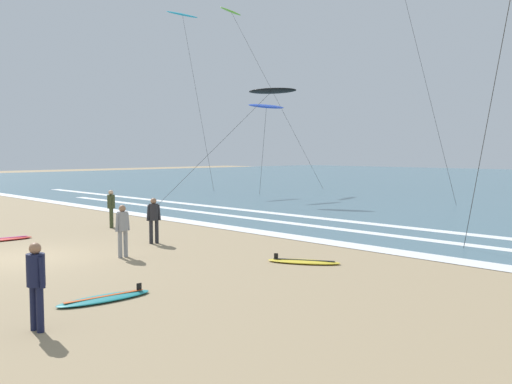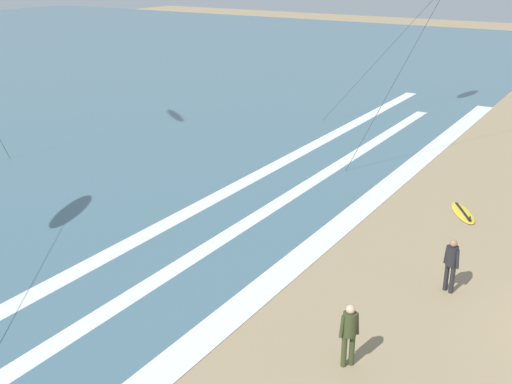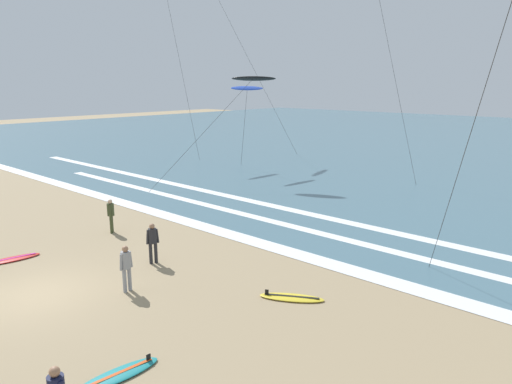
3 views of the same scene
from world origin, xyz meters
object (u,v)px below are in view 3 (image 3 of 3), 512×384
(kite_black_high_left, at_px, (253,79))
(surfboard_foreground_flat, at_px, (292,297))
(surfboard_left_pile, at_px, (118,375))
(kite_blue_distant_high, at_px, (247,88))
(surfer_mid_group, at_px, (153,240))
(surfer_left_near, at_px, (111,213))
(surfer_right_near, at_px, (126,264))
(surfboard_right_spare, at_px, (12,259))

(kite_black_high_left, bearing_deg, surfboard_foreground_flat, -43.86)
(surfboard_left_pile, relative_size, kite_blue_distant_high, 0.32)
(surfboard_foreground_flat, bearing_deg, kite_blue_distant_high, 136.66)
(surfer_mid_group, relative_size, surfer_left_near, 1.00)
(surfer_right_near, xyz_separation_m, surfer_left_near, (-6.08, 3.13, 0.00))
(surfboard_foreground_flat, height_order, kite_blue_distant_high, kite_blue_distant_high)
(surfer_left_near, height_order, surfboard_foreground_flat, surfer_left_near)
(surfer_right_near, relative_size, kite_blue_distant_high, 0.24)
(surfer_right_near, bearing_deg, surfboard_right_spare, -165.97)
(surfer_mid_group, distance_m, surfboard_right_spare, 5.75)
(surfer_mid_group, xyz_separation_m, kite_black_high_left, (-8.15, 14.61, 6.10))
(surfboard_foreground_flat, bearing_deg, surfer_right_near, -144.00)
(surfer_left_near, xyz_separation_m, surfboard_left_pile, (10.04, -5.97, -0.91))
(surfboard_right_spare, distance_m, surfboard_left_pile, 9.90)
(kite_black_high_left, relative_size, kite_blue_distant_high, 1.29)
(surfer_mid_group, height_order, surfboard_right_spare, surfer_mid_group)
(surfboard_right_spare, distance_m, kite_blue_distant_high, 22.34)
(surfer_mid_group, height_order, surfboard_left_pile, surfer_mid_group)
(surfer_right_near, bearing_deg, surfboard_foreground_flat, 36.00)
(surfer_left_near, xyz_separation_m, kite_black_high_left, (-3.51, 13.59, 6.10))
(surfer_mid_group, bearing_deg, surfer_right_near, -55.56)
(surfboard_foreground_flat, xyz_separation_m, kite_black_high_left, (-14.04, 13.49, 7.02))
(surfer_left_near, bearing_deg, surfboard_left_pile, -30.76)
(surfboard_right_spare, distance_m, surfboard_foreground_flat, 11.32)
(surfer_mid_group, distance_m, kite_blue_distant_high, 20.75)
(surfer_left_near, height_order, kite_black_high_left, kite_black_high_left)
(kite_blue_distant_high, bearing_deg, kite_black_high_left, -40.45)
(surfer_left_near, relative_size, kite_black_high_left, 0.19)
(surfboard_right_spare, bearing_deg, surfboard_left_pile, -8.01)
(surfer_right_near, bearing_deg, surfer_mid_group, 124.44)
(surfer_right_near, xyz_separation_m, surfboard_foreground_flat, (4.44, 3.23, -0.91))
(surfer_right_near, bearing_deg, kite_blue_distant_high, 122.83)
(surfer_right_near, height_order, kite_blue_distant_high, kite_blue_distant_high)
(surfer_mid_group, bearing_deg, surfboard_left_pile, -42.53)
(surfer_right_near, relative_size, surfer_left_near, 1.00)
(surfer_left_near, bearing_deg, kite_blue_distant_high, 111.25)
(surfer_mid_group, distance_m, kite_black_high_left, 17.81)
(surfer_mid_group, relative_size, surfer_right_near, 1.00)
(surfboard_right_spare, bearing_deg, kite_black_high_left, 101.63)
(surfboard_right_spare, xyz_separation_m, surfboard_foreground_flat, (10.30, 4.69, 0.00))
(surfer_mid_group, bearing_deg, kite_black_high_left, 119.15)
(kite_black_high_left, bearing_deg, kite_blue_distant_high, 139.55)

